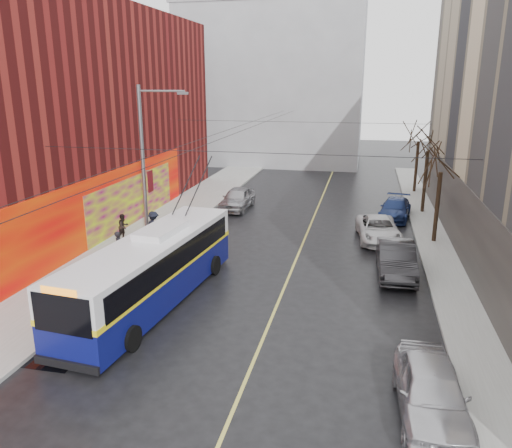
{
  "coord_description": "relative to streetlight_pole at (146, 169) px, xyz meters",
  "views": [
    {
      "loc": [
        4.81,
        -13.49,
        9.15
      ],
      "look_at": [
        -0.21,
        9.24,
        2.48
      ],
      "focal_mm": 35.0,
      "sensor_mm": 36.0,
      "label": 1
    }
  ],
  "objects": [
    {
      "name": "pigeons_flying",
      "position": [
        3.14,
        -0.34,
        2.81
      ],
      "size": [
        3.43,
        2.91,
        1.95
      ],
      "color": "slate"
    },
    {
      "name": "tree_near",
      "position": [
        15.14,
        6.0,
        0.13
      ],
      "size": [
        3.2,
        3.2,
        6.4
      ],
      "color": "black",
      "rests_on": "ground"
    },
    {
      "name": "streetlight_pole",
      "position": [
        0.0,
        0.0,
        0.0
      ],
      "size": [
        2.65,
        0.6,
        9.0
      ],
      "color": "slate",
      "rests_on": "ground"
    },
    {
      "name": "building_left",
      "position": [
        -9.85,
        3.99,
        2.14
      ],
      "size": [
        12.11,
        36.0,
        14.0
      ],
      "color": "maroon",
      "rests_on": "ground"
    },
    {
      "name": "trolleybus",
      "position": [
        2.44,
        -5.21,
        -3.31
      ],
      "size": [
        3.57,
        11.8,
        5.52
      ],
      "rotation": [
        0.0,
        0.0,
        -0.09
      ],
      "color": "#0B0E52",
      "rests_on": "ground"
    },
    {
      "name": "puddle",
      "position": [
        0.37,
        -9.11,
        -4.84
      ],
      "size": [
        2.85,
        3.65,
        0.01
      ],
      "primitive_type": "cube",
      "color": "black",
      "rests_on": "ground"
    },
    {
      "name": "parked_car_a",
      "position": [
        13.14,
        -10.55,
        -4.06
      ],
      "size": [
        2.06,
        4.69,
        1.57
      ],
      "primitive_type": "imported",
      "rotation": [
        0.0,
        0.0,
        0.04
      ],
      "color": "#BDBCC2",
      "rests_on": "ground"
    },
    {
      "name": "parked_car_d",
      "position": [
        13.14,
        11.16,
        -4.16
      ],
      "size": [
        2.57,
        4.93,
        1.37
      ],
      "primitive_type": "imported",
      "rotation": [
        0.0,
        0.0,
        -0.15
      ],
      "color": "navy",
      "rests_on": "ground"
    },
    {
      "name": "catenary_wires",
      "position": [
        3.6,
        4.77,
        1.4
      ],
      "size": [
        18.0,
        60.0,
        0.22
      ],
      "color": "black"
    },
    {
      "name": "pedestrian_a",
      "position": [
        -1.2,
        -1.22,
        -3.89
      ],
      "size": [
        0.5,
        0.66,
        1.62
      ],
      "primitive_type": "imported",
      "rotation": [
        0.0,
        0.0,
        1.78
      ],
      "color": "black",
      "rests_on": "sidewalk_left"
    },
    {
      "name": "pedestrian_c",
      "position": [
        -0.83,
        2.31,
        -3.79
      ],
      "size": [
        1.34,
        1.19,
        1.81
      ],
      "primitive_type": "imported",
      "rotation": [
        0.0,
        0.0,
        2.58
      ],
      "color": "black",
      "rests_on": "sidewalk_left"
    },
    {
      "name": "parked_car_b",
      "position": [
        12.69,
        0.34,
        -4.04
      ],
      "size": [
        1.85,
        4.93,
        1.61
      ],
      "primitive_type": "imported",
      "rotation": [
        0.0,
        0.0,
        0.03
      ],
      "color": "#2A292C",
      "rests_on": "ground"
    },
    {
      "name": "tree_far",
      "position": [
        15.14,
        20.0,
        0.3
      ],
      "size": [
        3.2,
        3.2,
        6.57
      ],
      "color": "black",
      "rests_on": "ground"
    },
    {
      "name": "following_car",
      "position": [
        1.83,
        11.37,
        -4.05
      ],
      "size": [
        2.05,
        4.76,
        1.6
      ],
      "primitive_type": "imported",
      "rotation": [
        0.0,
        0.0,
        -0.03
      ],
      "color": "#9C9CA0",
      "rests_on": "ground"
    },
    {
      "name": "ground",
      "position": [
        6.14,
        -10.0,
        -4.85
      ],
      "size": [
        140.0,
        140.0,
        0.0
      ],
      "primitive_type": "plane",
      "color": "black",
      "rests_on": "ground"
    },
    {
      "name": "sidewalk_right",
      "position": [
        15.14,
        2.0,
        -4.77
      ],
      "size": [
        2.0,
        60.0,
        0.15
      ],
      "primitive_type": "cube",
      "color": "gray",
      "rests_on": "ground"
    },
    {
      "name": "tree_mid",
      "position": [
        15.14,
        13.0,
        0.41
      ],
      "size": [
        3.2,
        3.2,
        6.68
      ],
      "color": "black",
      "rests_on": "ground"
    },
    {
      "name": "building_far",
      "position": [
        0.14,
        34.99,
        4.17
      ],
      "size": [
        20.5,
        12.1,
        18.0
      ],
      "color": "gray",
      "rests_on": "ground"
    },
    {
      "name": "parked_car_c",
      "position": [
        11.94,
        5.79,
        -4.15
      ],
      "size": [
        2.88,
        5.26,
        1.4
      ],
      "primitive_type": "imported",
      "rotation": [
        0.0,
        0.0,
        0.12
      ],
      "color": "silver",
      "rests_on": "ground"
    },
    {
      "name": "lane_line",
      "position": [
        7.64,
        4.0,
        -4.84
      ],
      "size": [
        0.12,
        50.0,
        0.01
      ],
      "primitive_type": "cube",
      "color": "#BFB74C",
      "rests_on": "ground"
    },
    {
      "name": "sidewalk_left",
      "position": [
        -1.86,
        2.0,
        -4.77
      ],
      "size": [
        4.0,
        60.0,
        0.15
      ],
      "primitive_type": "cube",
      "color": "gray",
      "rests_on": "ground"
    },
    {
      "name": "pedestrian_b",
      "position": [
        -2.77,
        2.35,
        -3.93
      ],
      "size": [
        0.78,
        0.89,
        1.53
      ],
      "primitive_type": "imported",
      "rotation": [
        0.0,
        0.0,
        1.25
      ],
      "color": "black",
      "rests_on": "sidewalk_left"
    }
  ]
}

